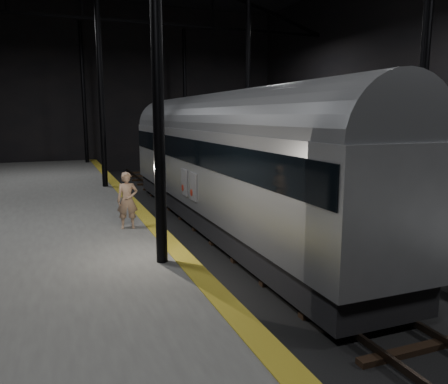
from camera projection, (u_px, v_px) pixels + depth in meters
ground at (242, 241)px, 15.54m from camera, size 44.00×44.00×0.00m
platform_left at (7, 251)px, 12.78m from camera, size 9.00×43.80×1.00m
platform_right at (407, 211)px, 18.13m from camera, size 9.00×43.80×1.00m
tactile_strip at (150, 222)px, 14.21m from camera, size 0.50×43.80×0.01m
track at (242, 239)px, 15.53m from camera, size 2.40×43.00×0.24m
train at (221, 156)px, 16.94m from camera, size 2.89×19.32×5.16m
woman at (127, 200)px, 13.27m from camera, size 0.70×0.52×1.74m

